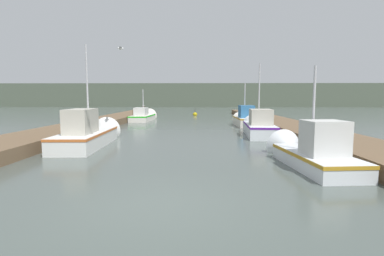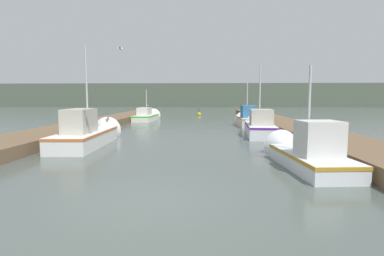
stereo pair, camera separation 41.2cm
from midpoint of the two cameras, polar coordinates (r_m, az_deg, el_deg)
ground_plane at (r=6.28m, az=-8.17°, el=-14.65°), size 200.00×200.00×0.00m
dock_left at (r=23.24m, az=-18.47°, el=0.74°), size 2.80×40.00×0.50m
dock_right at (r=22.65m, az=16.14°, el=0.69°), size 2.80×40.00×0.50m
distant_shore_ridge at (r=76.19m, az=0.45°, el=6.23°), size 120.00×16.00×5.42m
fishing_boat_0 at (r=10.42m, az=20.19°, el=-4.29°), size 1.80×4.70×3.60m
fishing_boat_1 at (r=14.80m, az=-19.55°, el=-1.00°), size 1.85×6.11×4.97m
fishing_boat_2 at (r=18.13m, az=11.83°, el=0.39°), size 1.84×5.71×4.49m
fishing_boat_3 at (r=23.61m, az=9.46°, el=1.72°), size 1.44×4.55×3.57m
fishing_boat_4 at (r=29.35m, az=-9.46°, el=2.23°), size 1.79×5.77×3.43m
mooring_piling_0 at (r=29.45m, az=-11.40°, el=2.51°), size 0.26×0.26×1.07m
mooring_piling_1 at (r=33.70m, az=-9.58°, el=3.15°), size 0.32×0.32×1.30m
channel_buoy at (r=36.44m, az=0.27°, el=2.62°), size 0.51×0.51×1.01m
seagull_lead at (r=15.21m, az=-14.24°, el=14.50°), size 0.31×0.56×0.12m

